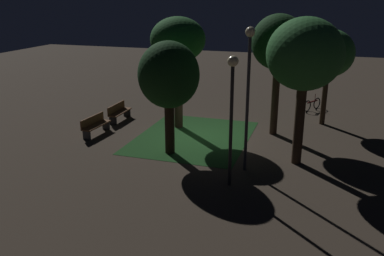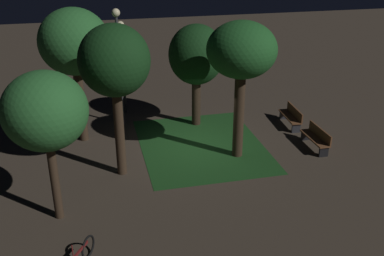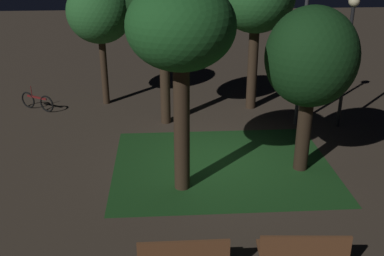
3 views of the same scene
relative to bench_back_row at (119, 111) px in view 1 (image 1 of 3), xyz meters
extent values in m
plane|color=#3D3328|center=(1.20, 4.92, -0.48)|extent=(60.00, 60.00, 0.00)
cube|color=#194219|center=(1.36, 4.57, -0.48)|extent=(6.36, 5.05, 0.01)
cube|color=brown|center=(0.00, 0.08, -0.03)|extent=(1.80, 0.48, 0.06)
cube|color=brown|center=(0.00, -0.13, 0.20)|extent=(1.80, 0.06, 0.40)
cube|color=black|center=(-0.80, 0.07, -0.27)|extent=(0.08, 0.38, 0.42)
cube|color=black|center=(0.80, 0.08, -0.27)|extent=(0.08, 0.38, 0.42)
cube|color=brown|center=(2.41, 0.08, -0.03)|extent=(1.83, 0.60, 0.06)
cube|color=brown|center=(2.39, -0.13, 0.20)|extent=(1.80, 0.18, 0.40)
cube|color=#2D2D33|center=(1.61, 0.13, -0.27)|extent=(0.11, 0.39, 0.42)
cube|color=#2D2D33|center=(3.21, 0.02, -0.27)|extent=(0.11, 0.39, 0.42)
cylinder|color=#38281C|center=(-0.26, 8.04, 1.34)|extent=(0.35, 0.35, 3.65)
ellipsoid|color=#143816|center=(-0.26, 8.04, 3.84)|extent=(2.45, 2.45, 2.49)
cylinder|color=#38281C|center=(-2.63, 10.23, 0.99)|extent=(0.27, 0.27, 2.94)
ellipsoid|color=#28662D|center=(-2.63, 10.23, 3.13)|extent=(2.46, 2.46, 2.34)
cylinder|color=#2D2116|center=(3.60, 4.24, 0.84)|extent=(0.40, 0.40, 2.64)
ellipsoid|color=#143816|center=(3.60, 4.24, 2.84)|extent=(2.47, 2.47, 2.68)
cylinder|color=#38281C|center=(3.08, 9.37, 1.27)|extent=(0.38, 0.38, 3.50)
ellipsoid|color=#28662D|center=(3.08, 9.37, 3.80)|extent=(2.81, 2.81, 2.68)
cylinder|color=#38281C|center=(0.13, 3.40, 1.32)|extent=(0.41, 0.41, 3.61)
ellipsoid|color=#1E5623|center=(0.13, 3.40, 3.85)|extent=(2.62, 2.62, 2.13)
cylinder|color=#333338|center=(4.38, 7.56, 2.01)|extent=(0.12, 0.12, 4.97)
sphere|color=#F4E5B2|center=(4.38, 7.56, 4.64)|extent=(0.36, 0.36, 0.36)
cylinder|color=black|center=(5.83, 7.30, 1.61)|extent=(0.12, 0.12, 4.18)
sphere|color=#F4E5B2|center=(5.83, 7.30, 3.84)|extent=(0.36, 0.36, 0.36)
torus|color=black|center=(-4.78, 9.38, -0.15)|extent=(0.60, 0.39, 0.66)
torus|color=black|center=(-5.60, 9.88, -0.15)|extent=(0.60, 0.39, 0.66)
cube|color=maroon|center=(-5.19, 9.63, 0.03)|extent=(0.85, 0.53, 0.08)
cylinder|color=maroon|center=(-5.40, 9.75, 0.25)|extent=(0.03, 0.03, 0.40)
camera|label=1|loc=(18.76, 10.08, 5.87)|focal=38.69mm
camera|label=2|loc=(-15.21, 8.91, 7.88)|focal=42.17mm
camera|label=3|loc=(-0.30, -7.31, 5.82)|focal=42.74mm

